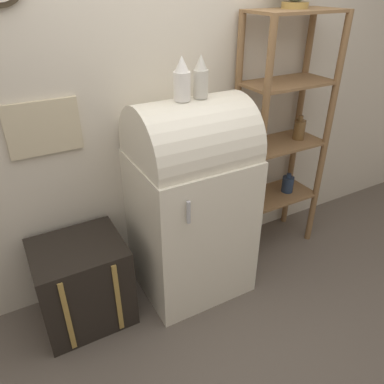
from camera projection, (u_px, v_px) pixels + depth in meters
ground_plane at (206, 298)px, 2.73m from camera, size 12.00×12.00×0.00m
wall_back at (165, 95)px, 2.49m from camera, size 7.00×0.09×2.70m
refrigerator at (191, 199)px, 2.54m from camera, size 0.73×0.68×1.42m
suitcase_trunk at (83, 282)px, 2.45m from camera, size 0.56×0.50×0.59m
shelf_unit at (282, 131)px, 2.85m from camera, size 0.68×0.37×1.86m
vase_left at (182, 80)px, 2.10m from camera, size 0.10×0.10×0.25m
vase_center at (201, 78)px, 2.15m from camera, size 0.09×0.09×0.25m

